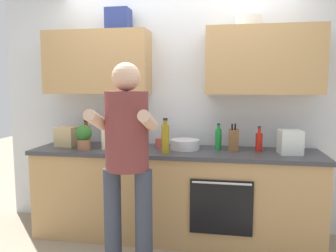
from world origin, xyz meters
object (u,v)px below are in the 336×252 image
(bottle_vinegar, at_px, (86,135))
(mixing_bowl, at_px, (185,144))
(bottle_oil, at_px, (165,138))
(bottle_hotsauce, at_px, (259,141))
(bottle_soda, at_px, (218,138))
(grocery_bag_bread, at_px, (68,136))
(grocery_bag_rice, at_px, (111,137))
(bottle_juice, at_px, (143,140))
(cup_ceramic, at_px, (159,143))
(grocery_bag_produce, at_px, (290,142))
(potted_herb, at_px, (84,136))
(knife_block, at_px, (233,140))
(person_standing, at_px, (127,152))
(bottle_water, at_px, (141,139))

(bottle_vinegar, bearing_deg, mixing_bowl, 1.63)
(bottle_oil, xyz_separation_m, bottle_hotsauce, (0.88, 0.28, -0.05))
(bottle_soda, height_order, mixing_bowl, bottle_soda)
(grocery_bag_bread, xyz_separation_m, grocery_bag_rice, (0.50, -0.07, 0.01))
(bottle_hotsauce, relative_size, grocery_bag_rice, 1.05)
(bottle_juice, height_order, cup_ceramic, bottle_juice)
(bottle_vinegar, bearing_deg, grocery_bag_rice, -11.31)
(grocery_bag_produce, bearing_deg, bottle_soda, 169.35)
(potted_herb, bearing_deg, bottle_juice, 1.79)
(bottle_soda, bearing_deg, potted_herb, -169.13)
(knife_block, bearing_deg, bottle_hotsauce, 1.28)
(person_standing, relative_size, potted_herb, 6.96)
(bottle_juice, bearing_deg, bottle_oil, -14.14)
(grocery_bag_produce, bearing_deg, bottle_juice, -175.48)
(bottle_water, bearing_deg, person_standing, -82.33)
(bottle_vinegar, distance_m, grocery_bag_bread, 0.21)
(cup_ceramic, bearing_deg, potted_herb, -160.89)
(knife_block, bearing_deg, mixing_bowl, -175.53)
(bottle_oil, relative_size, mixing_bowl, 1.14)
(bottle_hotsauce, height_order, grocery_bag_bread, bottle_hotsauce)
(person_standing, relative_size, bottle_water, 8.49)
(person_standing, bearing_deg, knife_block, 45.40)
(bottle_water, height_order, grocery_bag_bread, grocery_bag_bread)
(bottle_soda, bearing_deg, bottle_oil, -148.93)
(bottle_oil, relative_size, grocery_bag_produce, 1.48)
(bottle_vinegar, bearing_deg, bottle_oil, -13.08)
(bottle_soda, distance_m, grocery_bag_produce, 0.68)
(cup_ceramic, height_order, knife_block, knife_block)
(bottle_oil, xyz_separation_m, grocery_bag_rice, (-0.59, 0.15, -0.03))
(bottle_vinegar, height_order, bottle_water, bottle_vinegar)
(cup_ceramic, relative_size, grocery_bag_produce, 0.43)
(bottle_hotsauce, relative_size, grocery_bag_produce, 1.07)
(person_standing, height_order, bottle_water, person_standing)
(person_standing, height_order, bottle_vinegar, person_standing)
(bottle_hotsauce, bearing_deg, bottle_vinegar, -177.64)
(person_standing, bearing_deg, bottle_water, 97.67)
(knife_block, xyz_separation_m, potted_herb, (-1.47, -0.23, 0.03))
(grocery_bag_produce, bearing_deg, potted_herb, -176.30)
(grocery_bag_bread, bearing_deg, bottle_water, 10.52)
(person_standing, distance_m, bottle_vinegar, 1.03)
(bottle_vinegar, distance_m, grocery_bag_produce, 2.03)
(potted_herb, bearing_deg, cup_ceramic, 19.11)
(bottle_oil, height_order, grocery_bag_produce, bottle_oil)
(person_standing, height_order, bottle_oil, person_standing)
(bottle_oil, relative_size, grocery_bag_bread, 1.63)
(cup_ceramic, xyz_separation_m, grocery_bag_rice, (-0.47, -0.14, 0.07))
(bottle_oil, height_order, grocery_bag_bread, bottle_oil)
(bottle_juice, xyz_separation_m, grocery_bag_bread, (-0.86, 0.15, -0.01))
(person_standing, height_order, grocery_bag_bread, person_standing)
(person_standing, bearing_deg, grocery_bag_produce, 28.78)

